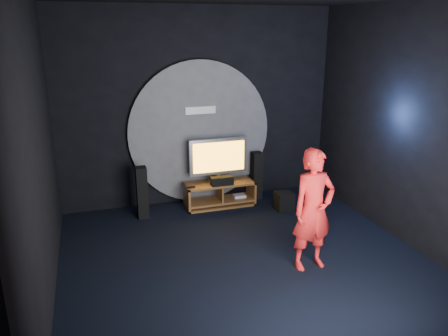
{
  "coord_description": "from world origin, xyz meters",
  "views": [
    {
      "loc": [
        -1.92,
        -5.06,
        3.1
      ],
      "look_at": [
        0.01,
        1.05,
        1.05
      ],
      "focal_mm": 35.0,
      "sensor_mm": 36.0,
      "label": 1
    }
  ],
  "objects_px": {
    "tower_speaker_right": "(256,175)",
    "player": "(313,210)",
    "tower_speaker_left": "(142,193)",
    "media_console": "(220,195)",
    "tv": "(218,158)",
    "subwoofer": "(284,201)"
  },
  "relations": [
    {
      "from": "tower_speaker_right",
      "to": "player",
      "type": "bearing_deg",
      "value": -95.12
    },
    {
      "from": "player",
      "to": "tower_speaker_left",
      "type": "bearing_deg",
      "value": 125.68
    },
    {
      "from": "tower_speaker_right",
      "to": "player",
      "type": "relative_size",
      "value": 0.55
    },
    {
      "from": "media_console",
      "to": "player",
      "type": "xyz_separation_m",
      "value": [
        0.54,
        -2.42,
        0.63
      ]
    },
    {
      "from": "tv",
      "to": "tower_speaker_right",
      "type": "distance_m",
      "value": 0.9
    },
    {
      "from": "tv",
      "to": "subwoofer",
      "type": "bearing_deg",
      "value": -29.99
    },
    {
      "from": "tower_speaker_left",
      "to": "player",
      "type": "distance_m",
      "value": 3.06
    },
    {
      "from": "tower_speaker_left",
      "to": "tower_speaker_right",
      "type": "bearing_deg",
      "value": 6.99
    },
    {
      "from": "tv",
      "to": "player",
      "type": "xyz_separation_m",
      "value": [
        0.55,
        -2.49,
        -0.06
      ]
    },
    {
      "from": "media_console",
      "to": "subwoofer",
      "type": "xyz_separation_m",
      "value": [
        1.03,
        -0.53,
        -0.03
      ]
    },
    {
      "from": "tv",
      "to": "player",
      "type": "relative_size",
      "value": 0.64
    },
    {
      "from": "media_console",
      "to": "tower_speaker_right",
      "type": "distance_m",
      "value": 0.83
    },
    {
      "from": "subwoofer",
      "to": "player",
      "type": "distance_m",
      "value": 2.06
    },
    {
      "from": "media_console",
      "to": "tv",
      "type": "bearing_deg",
      "value": 96.49
    },
    {
      "from": "media_console",
      "to": "tower_speaker_left",
      "type": "relative_size",
      "value": 1.4
    },
    {
      "from": "tower_speaker_right",
      "to": "media_console",
      "type": "bearing_deg",
      "value": -167.97
    },
    {
      "from": "subwoofer",
      "to": "tower_speaker_right",
      "type": "bearing_deg",
      "value": 110.33
    },
    {
      "from": "media_console",
      "to": "player",
      "type": "height_order",
      "value": "player"
    },
    {
      "from": "media_console",
      "to": "player",
      "type": "bearing_deg",
      "value": -77.43
    },
    {
      "from": "tower_speaker_right",
      "to": "player",
      "type": "distance_m",
      "value": 2.63
    },
    {
      "from": "tv",
      "to": "subwoofer",
      "type": "xyz_separation_m",
      "value": [
        1.04,
        -0.6,
        -0.72
      ]
    },
    {
      "from": "tower_speaker_left",
      "to": "subwoofer",
      "type": "relative_size",
      "value": 2.77
    }
  ]
}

